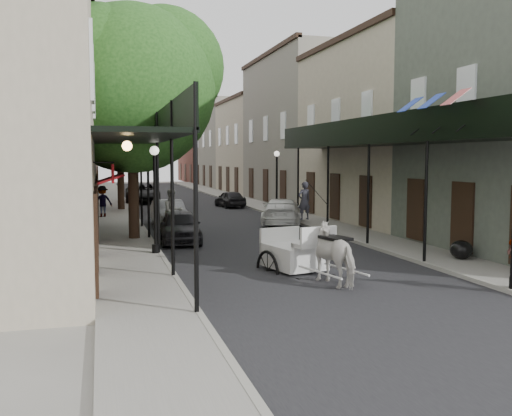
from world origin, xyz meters
TOP-DOWN VIEW (x-y plane):
  - ground at (0.00, 0.00)m, footprint 140.00×140.00m
  - road at (0.00, 20.00)m, footprint 8.00×90.00m
  - sidewalk_left at (-5.00, 20.00)m, footprint 2.20×90.00m
  - sidewalk_right at (5.00, 20.00)m, footprint 2.20×90.00m
  - building_row_left at (-8.60, 30.00)m, footprint 5.00×80.00m
  - building_row_right at (8.60, 30.00)m, footprint 5.00×80.00m
  - gallery_left at (-4.79, 6.98)m, footprint 2.20×18.05m
  - gallery_right at (4.79, 6.98)m, footprint 2.20×18.05m
  - tree_near at (-4.20, 10.18)m, footprint 7.31×6.80m
  - tree_far at (-4.25, 24.18)m, footprint 6.45×6.00m
  - lamppost_left at (-4.10, 6.00)m, footprint 0.32×0.32m
  - lamppost_right_far at (4.10, 18.00)m, footprint 0.32×0.32m
  - horse at (0.23, 0.23)m, footprint 1.31×2.10m
  - carriage at (-0.36, 2.72)m, footprint 2.02×2.67m
  - pedestrian_walking at (-2.77, 11.86)m, footprint 1.18×1.05m
  - pedestrian_sidewalk_left at (-5.80, 19.24)m, footprint 1.27×0.94m
  - car_left_near at (-2.84, 9.00)m, footprint 1.82×3.96m
  - car_left_mid at (-2.60, 14.74)m, footprint 1.58×4.03m
  - car_left_far at (-2.77, 30.50)m, footprint 2.70×5.51m
  - car_right_near at (2.98, 13.53)m, footprint 3.45×5.10m
  - car_right_far at (2.81, 24.73)m, footprint 1.78×3.60m
  - trash_bags at (5.54, 2.27)m, footprint 0.99×1.14m

SIDE VIEW (x-z plane):
  - ground at x=0.00m, z-range 0.00..0.00m
  - road at x=0.00m, z-range 0.00..0.01m
  - sidewalk_left at x=-5.00m, z-range 0.00..0.12m
  - sidewalk_right at x=5.00m, z-range 0.00..0.12m
  - trash_bags at x=5.54m, z-range 0.10..0.72m
  - car_right_far at x=2.81m, z-range 0.00..1.18m
  - car_left_mid at x=-2.60m, z-range 0.00..1.31m
  - car_left_near at x=-2.84m, z-range 0.00..1.32m
  - car_right_near at x=2.98m, z-range 0.00..1.37m
  - car_left_far at x=-2.77m, z-range 0.00..1.51m
  - horse at x=0.23m, z-range 0.00..1.64m
  - pedestrian_sidewalk_left at x=-5.80m, z-range 0.12..1.87m
  - pedestrian_walking at x=-2.77m, z-range 0.00..2.03m
  - carriage at x=-0.36m, z-range -0.31..2.44m
  - lamppost_left at x=-4.10m, z-range 0.19..3.90m
  - lamppost_right_far at x=4.10m, z-range 0.19..3.90m
  - gallery_left at x=-4.79m, z-range 1.61..6.49m
  - gallery_right at x=4.79m, z-range 1.61..6.49m
  - building_row_left at x=-8.60m, z-range 0.00..10.50m
  - building_row_right at x=8.60m, z-range 0.00..10.50m
  - tree_far at x=-4.25m, z-range 1.53..10.14m
  - tree_near at x=-4.20m, z-range 1.67..11.30m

